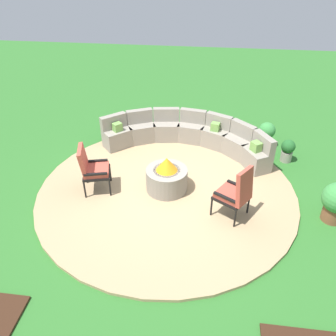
% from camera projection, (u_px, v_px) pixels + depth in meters
% --- Properties ---
extents(ground_plane, '(24.00, 24.00, 0.00)m').
position_uv_depth(ground_plane, '(167.00, 191.00, 7.14)').
color(ground_plane, '#2D6B28').
extents(patio_circle, '(5.35, 5.35, 0.06)m').
position_uv_depth(patio_circle, '(167.00, 190.00, 7.13)').
color(patio_circle, tan).
rests_on(patio_circle, ground_plane).
extents(fire_pit, '(0.86, 0.86, 0.76)m').
position_uv_depth(fire_pit, '(167.00, 177.00, 6.95)').
color(fire_pit, gray).
rests_on(fire_pit, patio_circle).
extents(curved_stone_bench, '(4.10, 1.76, 0.81)m').
position_uv_depth(curved_stone_bench, '(188.00, 136.00, 8.38)').
color(curved_stone_bench, gray).
rests_on(curved_stone_bench, patio_circle).
extents(lounge_chair_front_left, '(0.68, 0.67, 1.01)m').
position_uv_depth(lounge_chair_front_left, '(92.00, 168.00, 6.80)').
color(lounge_chair_front_left, black).
rests_on(lounge_chair_front_left, patio_circle).
extents(lounge_chair_front_right, '(0.75, 0.76, 1.10)m').
position_uv_depth(lounge_chair_front_right, '(236.00, 192.00, 6.10)').
color(lounge_chair_front_right, black).
rests_on(lounge_chair_front_right, patio_circle).
extents(potted_plant_1, '(0.42, 0.42, 0.65)m').
position_uv_depth(potted_plant_1, '(267.00, 133.00, 8.53)').
color(potted_plant_1, '#605B56').
rests_on(potted_plant_1, ground_plane).
extents(potted_plant_2, '(0.32, 0.32, 0.56)m').
position_uv_depth(potted_plant_2, '(288.00, 150.00, 7.96)').
color(potted_plant_2, '#A89E8E').
rests_on(potted_plant_2, ground_plane).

